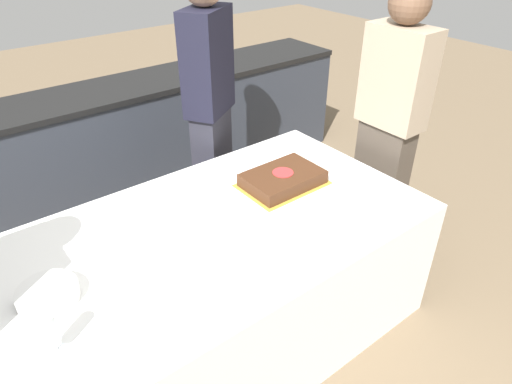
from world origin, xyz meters
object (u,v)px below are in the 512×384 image
Objects in this scene: wine_glass at (49,328)px; person_cutting_cake at (210,110)px; plate_stack at (48,295)px; cake at (283,179)px; person_seated_right at (389,128)px.

wine_glass is 0.10× the size of person_cutting_cake.
person_cutting_cake is at bearing 32.03° from plate_stack.
cake is 1.29m from plate_stack.
cake is at bearing 57.16° from person_cutting_cake.
plate_stack is (-1.28, -0.10, -0.01)m from cake.
person_cutting_cake is at bearing -136.63° from person_seated_right.
plate_stack is 0.28m from wine_glass.
wine_glass is (-0.05, -0.26, 0.08)m from plate_stack.
plate_stack is 2.04m from person_seated_right.
person_seated_right is at bearing 100.53° from person_cutting_cake.
cake is 0.77m from person_seated_right.
cake is at bearing 14.79° from wine_glass.
wine_glass is 2.11m from person_seated_right.
person_cutting_cake is 1.10m from person_seated_right.
plate_stack is at bearing -175.76° from cake.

